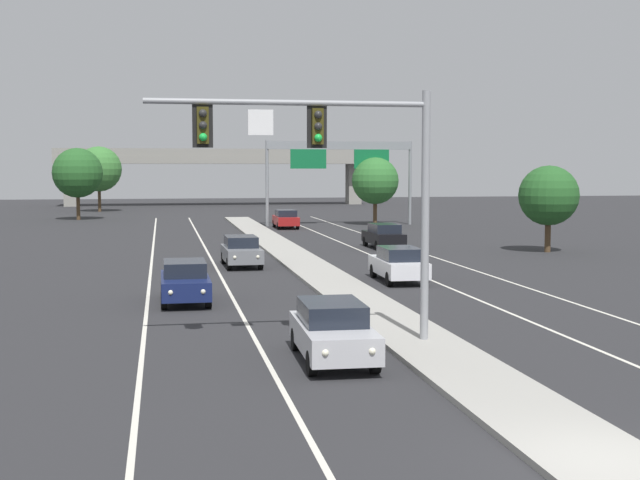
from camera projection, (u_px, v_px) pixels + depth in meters
ground_plane at (604, 469)px, 14.60m from camera, size 260.00×260.00×0.00m
median_island at (362, 302)px, 32.23m from camera, size 2.40×110.00×0.15m
lane_stripe_oncoming_center at (224, 282)px, 38.23m from camera, size 0.14×100.00×0.01m
lane_stripe_receding_center at (425, 277)px, 39.94m from camera, size 0.14×100.00×0.01m
edge_stripe_left at (149, 284)px, 37.63m from camera, size 0.14×100.00×0.01m
edge_stripe_right at (491, 276)px, 40.55m from camera, size 0.14×100.00×0.01m
overhead_signal_mast at (337, 160)px, 23.98m from camera, size 8.07×0.44×7.20m
car_oncoming_silver at (333, 330)px, 22.69m from camera, size 1.91×4.50×1.58m
car_oncoming_navy at (185, 281)px, 32.57m from camera, size 1.83×4.47×1.58m
car_oncoming_grey at (241, 251)px, 44.37m from camera, size 1.88×4.50×1.58m
car_receding_white at (399, 264)px, 38.44m from camera, size 1.89×4.50×1.58m
car_receding_black at (384, 235)px, 54.36m from camera, size 1.88×4.49×1.58m
car_receding_red at (286, 219)px, 72.12m from camera, size 1.86×4.49×1.58m
highway_sign_gantry at (340, 156)px, 75.45m from camera, size 13.28×0.42×7.50m
overpass_bridge at (216, 163)px, 115.97m from camera, size 42.40×6.40×7.65m
tree_far_right_b at (549, 196)px, 51.68m from camera, size 3.65×3.65×5.28m
tree_far_left_c at (77, 173)px, 83.45m from camera, size 4.89×4.89×7.07m
tree_far_left_a at (99, 169)px, 99.00m from camera, size 5.25×5.25×7.60m
tree_far_right_c at (375, 181)px, 76.02m from camera, size 4.19×4.19×6.06m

